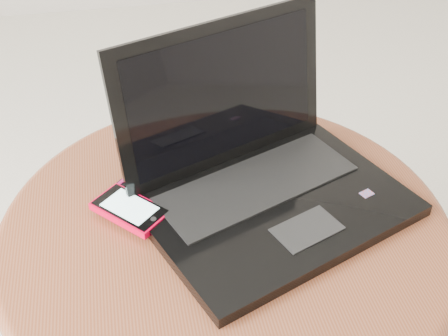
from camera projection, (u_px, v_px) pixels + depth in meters
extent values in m
cylinder|color=#4C1E0E|center=(225.00, 330.00, 0.95)|extent=(0.10, 0.10, 0.44)
cylinder|color=brown|center=(225.00, 226.00, 0.81)|extent=(0.60, 0.60, 0.03)
torus|color=brown|center=(225.00, 226.00, 0.81)|extent=(0.63, 0.63, 0.03)
cube|color=black|center=(277.00, 207.00, 0.80)|extent=(0.42, 0.36, 0.02)
cube|color=black|center=(257.00, 183.00, 0.83)|extent=(0.31, 0.21, 0.00)
cube|color=black|center=(307.00, 229.00, 0.76)|extent=(0.10, 0.08, 0.00)
cube|color=red|center=(367.00, 194.00, 0.81)|extent=(0.02, 0.02, 0.00)
cube|color=black|center=(223.00, 93.00, 0.83)|extent=(0.33, 0.17, 0.21)
cube|color=black|center=(225.00, 94.00, 0.82)|extent=(0.29, 0.14, 0.18)
cube|color=black|center=(139.00, 204.00, 0.82)|extent=(0.12, 0.11, 0.01)
cube|color=#B3155F|center=(112.00, 190.00, 0.83)|extent=(0.04, 0.04, 0.00)
cube|color=red|center=(130.00, 210.00, 0.79)|extent=(0.11, 0.11, 0.01)
cube|color=black|center=(130.00, 207.00, 0.79)|extent=(0.10, 0.11, 0.00)
cube|color=#CAF8FB|center=(129.00, 206.00, 0.79)|extent=(0.08, 0.08, 0.00)
cylinder|color=black|center=(153.00, 219.00, 0.77)|extent=(0.01, 0.01, 0.00)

